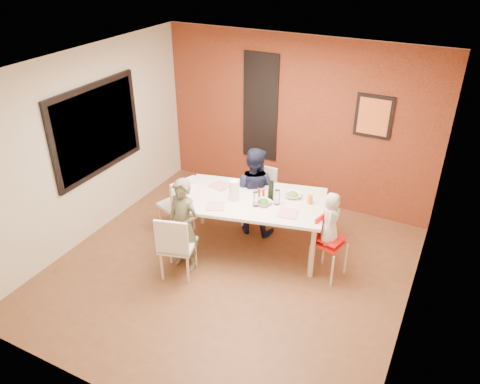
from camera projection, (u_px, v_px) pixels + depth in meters
The scene contains 35 objects.
ground at pixel (230, 269), 6.32m from camera, with size 4.50×4.50×0.00m, color brown.
ceiling at pixel (227, 70), 5.00m from camera, with size 4.50×4.50×0.02m, color white.
wall_back at pixel (296, 122), 7.41m from camera, with size 4.50×0.02×2.70m, color beige.
wall_front at pixel (102, 294), 3.91m from camera, with size 4.50×0.02×2.70m, color beige.
wall_left at pixel (87, 147), 6.55m from camera, with size 0.02×4.50×2.70m, color beige.
wall_right at pixel (423, 228), 4.77m from camera, with size 0.02×4.50×2.70m, color beige.
brick_accent_wall at pixel (295, 122), 7.39m from camera, with size 4.50×0.02×2.70m, color maroon.
picture_window_frame at pixel (97, 129), 6.59m from camera, with size 0.05×1.70×1.30m, color black.
picture_window_pane at pixel (97, 129), 6.59m from camera, with size 0.02×1.55×1.15m, color black.
glassblock_strip at pixel (261, 108), 7.54m from camera, with size 0.55×0.03×1.70m, color silver.
glassblock_surround at pixel (260, 108), 7.54m from camera, with size 0.60×0.03×1.76m, color black.
art_print_frame at pixel (374, 117), 6.75m from camera, with size 0.54×0.03×0.64m, color black.
art_print_canvas at pixel (373, 117), 6.74m from camera, with size 0.44×0.01×0.54m, color orange.
dining_table at pixel (253, 203), 6.40m from camera, with size 2.14×1.50×0.81m.
chair_near at pixel (175, 244), 5.94m from camera, with size 0.53×0.53×0.93m.
chair_far at pixel (260, 193), 7.09m from camera, with size 0.43×0.43×0.93m.
chair_left at pixel (179, 202), 6.86m from camera, with size 0.55×0.55×0.93m.
high_chair at pixel (327, 241), 6.00m from camera, with size 0.44×0.44×0.87m.
child_near at pixel (183, 225), 6.07m from camera, with size 0.48×0.31×1.31m, color brown.
child_far at pixel (254, 191), 6.82m from camera, with size 0.66×0.51×1.36m, color black.
toddler at pixel (331, 219), 5.82m from camera, with size 0.35×0.23×0.71m, color beige.
plate_near_left at pixel (215, 206), 6.18m from camera, with size 0.23×0.23×0.01m, color white.
plate_far_mid at pixel (258, 188), 6.61m from camera, with size 0.21×0.21×0.01m, color white.
plate_near_right at pixel (288, 213), 6.03m from camera, with size 0.25×0.25×0.01m, color white.
plate_far_left at pixel (220, 186), 6.68m from camera, with size 0.24×0.24×0.01m, color white.
salad_bowl_a at pixel (263, 203), 6.23m from camera, with size 0.21×0.21×0.05m, color white.
salad_bowl_b at pixel (293, 195), 6.40m from camera, with size 0.24×0.24×0.06m, color white.
wine_bottle at pixel (271, 191), 6.27m from camera, with size 0.07×0.07×0.28m, color black.
wine_glass_a at pixel (255, 199), 6.15m from camera, with size 0.07×0.07×0.21m, color white.
wine_glass_b at pixel (277, 197), 6.19m from camera, with size 0.07×0.07×0.21m, color white.
paper_towel_roll at pixel (234, 190), 6.28m from camera, with size 0.13×0.13×0.29m, color white.
condiment_red at pixel (263, 194), 6.33m from camera, with size 0.04×0.04×0.15m, color red.
condiment_green at pixel (269, 195), 6.32m from camera, with size 0.04×0.04×0.15m, color #397326.
condiment_brown at pixel (259, 193), 6.35m from camera, with size 0.04×0.04×0.15m, color brown.
sippy_cup at pixel (310, 200), 6.23m from camera, with size 0.07×0.07×0.12m, color orange.
Camera 1 is at (2.38, -4.39, 4.02)m, focal length 35.00 mm.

